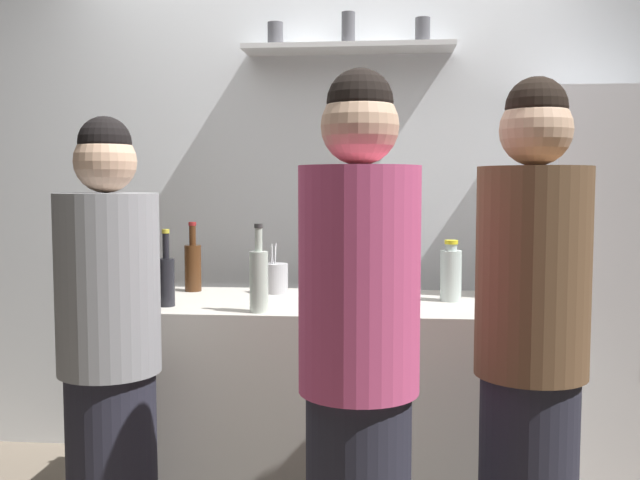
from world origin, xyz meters
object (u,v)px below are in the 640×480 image
at_px(baking_pan, 367,297).
at_px(wine_bottle_green_glass, 366,263).
at_px(wine_bottle_amber_glass, 193,265).
at_px(wine_bottle_dark_glass, 166,279).
at_px(wine_bottle_pale_glass, 259,279).
at_px(utensil_holder, 276,278).
at_px(water_bottle_plastic, 451,274).
at_px(person_brown_jacket, 531,361).
at_px(person_grey_hoodie, 110,362).
at_px(refrigerator, 607,297).
at_px(person_pink_top, 359,376).

bearing_deg(baking_pan, wine_bottle_green_glass, 92.61).
height_order(baking_pan, wine_bottle_amber_glass, wine_bottle_amber_glass).
relative_size(wine_bottle_amber_glass, wine_bottle_dark_glass, 1.02).
distance_m(wine_bottle_amber_glass, wine_bottle_pale_glass, 0.63).
distance_m(utensil_holder, wine_bottle_green_glass, 0.41).
bearing_deg(water_bottle_plastic, wine_bottle_pale_glass, -155.96).
distance_m(baking_pan, wine_bottle_green_glass, 0.34).
xyz_separation_m(wine_bottle_dark_glass, person_brown_jacket, (1.29, -0.50, -0.17)).
height_order(utensil_holder, water_bottle_plastic, water_bottle_plastic).
relative_size(person_grey_hoodie, person_brown_jacket, 0.94).
distance_m(wine_bottle_amber_glass, person_grey_hoodie, 0.85).
bearing_deg(refrigerator, water_bottle_plastic, -157.57).
height_order(utensil_holder, person_grey_hoodie, person_grey_hoodie).
bearing_deg(person_brown_jacket, wine_bottle_pale_glass, 34.49).
relative_size(water_bottle_plastic, person_pink_top, 0.15).
height_order(baking_pan, wine_bottle_green_glass, wine_bottle_green_glass).
height_order(wine_bottle_dark_glass, person_brown_jacket, person_brown_jacket).
distance_m(refrigerator, person_pink_top, 1.62).
height_order(person_pink_top, person_brown_jacket, person_brown_jacket).
bearing_deg(wine_bottle_dark_glass, wine_bottle_pale_glass, -14.11).
distance_m(person_grey_hoodie, person_pink_top, 0.90).
bearing_deg(refrigerator, person_pink_top, -130.19).
distance_m(refrigerator, utensil_holder, 1.46).
height_order(wine_bottle_amber_glass, wine_bottle_pale_glass, wine_bottle_pale_glass).
height_order(wine_bottle_dark_glass, person_grey_hoodie, person_grey_hoodie).
xyz_separation_m(water_bottle_plastic, person_grey_hoodie, (-1.18, -0.65, -0.23)).
bearing_deg(person_brown_jacket, baking_pan, 6.86).
bearing_deg(utensil_holder, wine_bottle_pale_glass, -88.95).
distance_m(refrigerator, wine_bottle_green_glass, 1.07).
xyz_separation_m(wine_bottle_pale_glass, person_brown_jacket, (0.91, -0.41, -0.19)).
relative_size(person_pink_top, person_brown_jacket, 1.00).
bearing_deg(wine_bottle_green_glass, wine_bottle_dark_glass, -148.43).
distance_m(wine_bottle_amber_glass, person_brown_jacket, 1.59).
bearing_deg(wine_bottle_green_glass, baking_pan, -87.39).
xyz_separation_m(wine_bottle_green_glass, person_brown_jacket, (0.53, -0.97, -0.19)).
height_order(wine_bottle_green_glass, person_brown_jacket, person_brown_jacket).
relative_size(wine_bottle_pale_glass, wine_bottle_dark_glass, 1.10).
bearing_deg(person_grey_hoodie, wine_bottle_pale_glass, 17.70).
bearing_deg(water_bottle_plastic, wine_bottle_dark_glass, -168.30).
bearing_deg(person_grey_hoodie, wine_bottle_amber_glass, 67.44).
distance_m(refrigerator, wine_bottle_pale_glass, 1.58).
height_order(wine_bottle_amber_glass, person_brown_jacket, person_brown_jacket).
relative_size(wine_bottle_pale_glass, wine_bottle_green_glass, 1.00).
xyz_separation_m(person_pink_top, person_brown_jacket, (0.52, 0.22, 0.00)).
distance_m(wine_bottle_pale_glass, wine_bottle_dark_glass, 0.39).
relative_size(refrigerator, baking_pan, 5.22).
distance_m(baking_pan, wine_bottle_pale_glass, 0.48).
bearing_deg(person_pink_top, wine_bottle_dark_glass, -89.11).
distance_m(utensil_holder, wine_bottle_dark_glass, 0.53).
bearing_deg(wine_bottle_green_glass, wine_bottle_amber_glass, -174.63).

